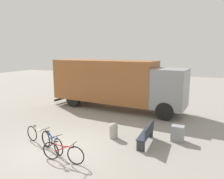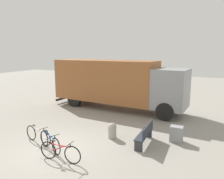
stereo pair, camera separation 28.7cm
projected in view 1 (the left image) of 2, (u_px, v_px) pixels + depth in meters
name	position (u px, v px, depth m)	size (l,w,h in m)	color
ground_plane	(56.00, 150.00, 9.06)	(60.00, 60.00, 0.00)	gray
delivery_truck	(115.00, 82.00, 15.28)	(9.68, 3.03, 3.41)	#99592D
park_bench	(147.00, 133.00, 9.58)	(0.46, 1.76, 0.90)	#282D38
bicycle_near	(39.00, 135.00, 9.61)	(1.73, 0.52, 0.79)	black
bicycle_middle	(52.00, 142.00, 8.91)	(1.63, 0.76, 0.79)	black
bicycle_far	(63.00, 152.00, 8.01)	(1.76, 0.44, 0.79)	black
bollard_near_bench	(114.00, 130.00, 10.23)	(0.41, 0.41, 0.74)	#9E998C
utility_box	(178.00, 133.00, 9.90)	(0.56, 0.40, 0.72)	gray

